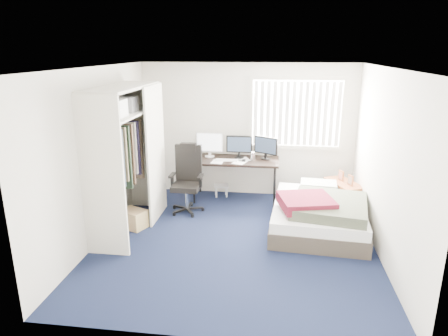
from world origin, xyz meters
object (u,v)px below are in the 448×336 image
at_px(nightstand, 344,186).
at_px(bed, 319,213).
at_px(desk, 236,158).
at_px(office_chair, 187,186).

relative_size(nightstand, bed, 0.42).
relative_size(desk, bed, 0.80).
bearing_deg(office_chair, desk, 40.33).
bearing_deg(bed, nightstand, 59.08).
bearing_deg(nightstand, office_chair, -172.78).
relative_size(desk, office_chair, 1.34).
height_order(nightstand, bed, nightstand).
relative_size(office_chair, bed, 0.60).
bearing_deg(nightstand, bed, -120.92).
xyz_separation_m(office_chair, nightstand, (2.70, 0.34, -0.00)).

